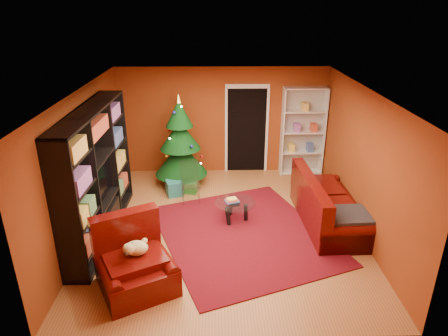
{
  "coord_description": "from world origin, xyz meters",
  "views": [
    {
      "loc": [
        -0.14,
        -6.61,
        4.0
      ],
      "look_at": [
        0.0,
        0.4,
        1.05
      ],
      "focal_mm": 32.0,
      "sensor_mm": 36.0,
      "label": 1
    }
  ],
  "objects_px": {
    "christmas_tree": "(180,142)",
    "dog": "(137,248)",
    "gift_box_teal": "(174,188)",
    "gift_box_red": "(192,169)",
    "white_bookshelf": "(303,132)",
    "coffee_table": "(235,211)",
    "rug": "(243,234)",
    "gift_box_green": "(191,187)",
    "acrylic_chair": "(190,185)",
    "armchair": "(136,263)",
    "media_unit": "(96,175)",
    "sofa": "(330,201)"
  },
  "relations": [
    {
      "from": "gift_box_green",
      "to": "white_bookshelf",
      "type": "distance_m",
      "value": 3.02
    },
    {
      "from": "gift_box_red",
      "to": "coffee_table",
      "type": "relative_size",
      "value": 0.31
    },
    {
      "from": "armchair",
      "to": "acrylic_chair",
      "type": "distance_m",
      "value": 2.85
    },
    {
      "from": "media_unit",
      "to": "dog",
      "type": "xyz_separation_m",
      "value": [
        0.95,
        -1.52,
        -0.51
      ]
    },
    {
      "from": "media_unit",
      "to": "gift_box_teal",
      "type": "distance_m",
      "value": 2.18
    },
    {
      "from": "acrylic_chair",
      "to": "christmas_tree",
      "type": "bearing_deg",
      "value": 98.09
    },
    {
      "from": "christmas_tree",
      "to": "dog",
      "type": "bearing_deg",
      "value": -95.65
    },
    {
      "from": "acrylic_chair",
      "to": "media_unit",
      "type": "bearing_deg",
      "value": -150.58
    },
    {
      "from": "armchair",
      "to": "acrylic_chair",
      "type": "bearing_deg",
      "value": 49.26
    },
    {
      "from": "gift_box_teal",
      "to": "sofa",
      "type": "height_order",
      "value": "sofa"
    },
    {
      "from": "sofa",
      "to": "gift_box_red",
      "type": "bearing_deg",
      "value": 45.81
    },
    {
      "from": "rug",
      "to": "gift_box_green",
      "type": "height_order",
      "value": "gift_box_green"
    },
    {
      "from": "gift_box_red",
      "to": "acrylic_chair",
      "type": "xyz_separation_m",
      "value": [
        0.05,
        -1.54,
        0.28
      ]
    },
    {
      "from": "rug",
      "to": "acrylic_chair",
      "type": "height_order",
      "value": "acrylic_chair"
    },
    {
      "from": "gift_box_green",
      "to": "sofa",
      "type": "bearing_deg",
      "value": -26.72
    },
    {
      "from": "white_bookshelf",
      "to": "gift_box_teal",
      "type": "bearing_deg",
      "value": -159.15
    },
    {
      "from": "rug",
      "to": "media_unit",
      "type": "xyz_separation_m",
      "value": [
        -2.62,
        0.15,
        1.16
      ]
    },
    {
      "from": "gift_box_green",
      "to": "coffee_table",
      "type": "xyz_separation_m",
      "value": [
        0.92,
        -1.26,
        0.08
      ]
    },
    {
      "from": "rug",
      "to": "gift_box_teal",
      "type": "height_order",
      "value": "gift_box_teal"
    },
    {
      "from": "christmas_tree",
      "to": "coffee_table",
      "type": "xyz_separation_m",
      "value": [
        1.17,
        -1.75,
        -0.84
      ]
    },
    {
      "from": "sofa",
      "to": "rug",
      "type": "bearing_deg",
      "value": 101.01
    },
    {
      "from": "gift_box_red",
      "to": "white_bookshelf",
      "type": "bearing_deg",
      "value": -0.42
    },
    {
      "from": "armchair",
      "to": "coffee_table",
      "type": "height_order",
      "value": "armchair"
    },
    {
      "from": "armchair",
      "to": "dog",
      "type": "distance_m",
      "value": 0.23
    },
    {
      "from": "rug",
      "to": "gift_box_red",
      "type": "distance_m",
      "value": 3.08
    },
    {
      "from": "white_bookshelf",
      "to": "coffee_table",
      "type": "xyz_separation_m",
      "value": [
        -1.74,
        -2.34,
        -0.87
      ]
    },
    {
      "from": "media_unit",
      "to": "acrylic_chair",
      "type": "height_order",
      "value": "media_unit"
    },
    {
      "from": "white_bookshelf",
      "to": "armchair",
      "type": "bearing_deg",
      "value": -127.92
    },
    {
      "from": "gift_box_green",
      "to": "acrylic_chair",
      "type": "relative_size",
      "value": 0.33
    },
    {
      "from": "gift_box_teal",
      "to": "coffee_table",
      "type": "height_order",
      "value": "coffee_table"
    },
    {
      "from": "coffee_table",
      "to": "dog",
      "type": "bearing_deg",
      "value": -129.0
    },
    {
      "from": "gift_box_teal",
      "to": "coffee_table",
      "type": "xyz_separation_m",
      "value": [
        1.29,
        -1.16,
        0.04
      ]
    },
    {
      "from": "rug",
      "to": "white_bookshelf",
      "type": "bearing_deg",
      "value": 60.63
    },
    {
      "from": "sofa",
      "to": "acrylic_chair",
      "type": "bearing_deg",
      "value": 68.6
    },
    {
      "from": "media_unit",
      "to": "christmas_tree",
      "type": "bearing_deg",
      "value": 59.41
    },
    {
      "from": "rug",
      "to": "gift_box_green",
      "type": "relative_size",
      "value": 12.55
    },
    {
      "from": "christmas_tree",
      "to": "acrylic_chair",
      "type": "bearing_deg",
      "value": -74.29
    },
    {
      "from": "gift_box_teal",
      "to": "gift_box_red",
      "type": "xyz_separation_m",
      "value": [
        0.33,
        1.21,
        -0.05
      ]
    },
    {
      "from": "white_bookshelf",
      "to": "dog",
      "type": "height_order",
      "value": "white_bookshelf"
    },
    {
      "from": "coffee_table",
      "to": "media_unit",
      "type": "bearing_deg",
      "value": -171.63
    },
    {
      "from": "gift_box_teal",
      "to": "gift_box_red",
      "type": "bearing_deg",
      "value": 74.72
    },
    {
      "from": "gift_box_red",
      "to": "coffee_table",
      "type": "height_order",
      "value": "coffee_table"
    },
    {
      "from": "rug",
      "to": "armchair",
      "type": "distance_m",
      "value": 2.26
    },
    {
      "from": "gift_box_red",
      "to": "rug",
      "type": "bearing_deg",
      "value": -69.12
    },
    {
      "from": "white_bookshelf",
      "to": "dog",
      "type": "distance_m",
      "value": 5.37
    },
    {
      "from": "media_unit",
      "to": "sofa",
      "type": "distance_m",
      "value": 4.36
    },
    {
      "from": "gift_box_teal",
      "to": "white_bookshelf",
      "type": "relative_size",
      "value": 0.15
    },
    {
      "from": "media_unit",
      "to": "gift_box_green",
      "type": "distance_m",
      "value": 2.48
    },
    {
      "from": "armchair",
      "to": "christmas_tree",
      "type": "bearing_deg",
      "value": 56.4
    },
    {
      "from": "white_bookshelf",
      "to": "sofa",
      "type": "height_order",
      "value": "white_bookshelf"
    }
  ]
}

